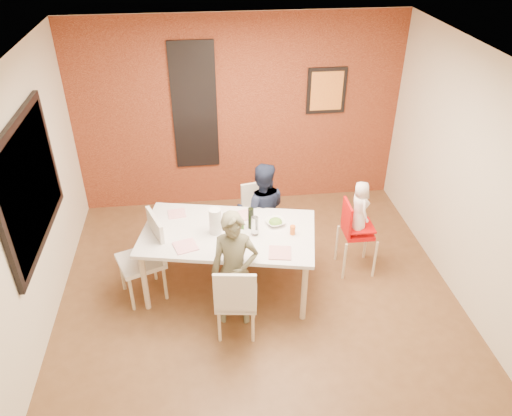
{
  "coord_description": "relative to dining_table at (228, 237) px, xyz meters",
  "views": [
    {
      "loc": [
        -0.55,
        -4.22,
        3.94
      ],
      "look_at": [
        0.0,
        0.3,
        1.05
      ],
      "focal_mm": 35.0,
      "sensor_mm": 36.0,
      "label": 1
    }
  ],
  "objects": [
    {
      "name": "wall_front",
      "position": [
        0.31,
        -2.52,
        0.63
      ],
      "size": [
        4.5,
        0.02,
        2.7
      ],
      "primitive_type": "cube",
      "color": "beige",
      "rests_on": "ground"
    },
    {
      "name": "condiment_brown",
      "position": [
        0.14,
        0.02,
        0.15
      ],
      "size": [
        0.04,
        0.04,
        0.15
      ],
      "primitive_type": "cylinder",
      "color": "brown",
      "rests_on": "dining_table"
    },
    {
      "name": "condiment_red",
      "position": [
        0.04,
        -0.01,
        0.13
      ],
      "size": [
        0.03,
        0.03,
        0.13
      ],
      "primitive_type": "cylinder",
      "color": "red",
      "rests_on": "dining_table"
    },
    {
      "name": "plate_near_right",
      "position": [
        0.5,
        -0.45,
        0.08
      ],
      "size": [
        0.27,
        0.27,
        0.01
      ],
      "primitive_type": "cube",
      "rotation": [
        0.0,
        0.0,
        -0.17
      ],
      "color": "silver",
      "rests_on": "dining_table"
    },
    {
      "name": "wall_right",
      "position": [
        2.56,
        -0.27,
        0.63
      ],
      "size": [
        0.02,
        4.5,
        2.7
      ],
      "primitive_type": "cube",
      "color": "beige",
      "rests_on": "ground"
    },
    {
      "name": "plate_near_left",
      "position": [
        -0.46,
        -0.22,
        0.08
      ],
      "size": [
        0.29,
        0.29,
        0.01
      ],
      "primitive_type": "cube",
      "rotation": [
        0.0,
        0.0,
        0.3
      ],
      "color": "white",
      "rests_on": "dining_table"
    },
    {
      "name": "wine_bottle",
      "position": [
        0.26,
        0.04,
        0.2
      ],
      "size": [
        0.07,
        0.07,
        0.25
      ],
      "primitive_type": "cylinder",
      "color": "black",
      "rests_on": "dining_table"
    },
    {
      "name": "picture_window_frame",
      "position": [
        -1.91,
        -0.07,
        0.83
      ],
      "size": [
        0.05,
        1.7,
        1.3
      ],
      "primitive_type": "cube",
      "color": "black",
      "rests_on": "wall_left"
    },
    {
      "name": "paper_towel_roll",
      "position": [
        -0.13,
        0.0,
        0.22
      ],
      "size": [
        0.13,
        0.13,
        0.3
      ],
      "primitive_type": "cylinder",
      "color": "silver",
      "rests_on": "dining_table"
    },
    {
      "name": "child_near",
      "position": [
        0.03,
        -0.52,
        -0.05
      ],
      "size": [
        0.52,
        0.37,
        1.34
      ],
      "primitive_type": "imported",
      "rotation": [
        0.0,
        0.0,
        -0.11
      ],
      "color": "#5F5C43",
      "rests_on": "ground"
    },
    {
      "name": "child_far",
      "position": [
        0.46,
        0.62,
        -0.08
      ],
      "size": [
        0.66,
        0.53,
        1.27
      ],
      "primitive_type": "imported",
      "rotation": [
        0.0,
        0.0,
        3.05
      ],
      "color": "#161D32",
      "rests_on": "ground"
    },
    {
      "name": "ceiling",
      "position": [
        0.31,
        -0.27,
        1.98
      ],
      "size": [
        4.5,
        4.5,
        0.02
      ],
      "primitive_type": "cube",
      "color": "white",
      "rests_on": "wall_back"
    },
    {
      "name": "chair_near",
      "position": [
        0.02,
        -0.76,
        -0.21
      ],
      "size": [
        0.47,
        0.47,
        0.9
      ],
      "rotation": [
        0.0,
        0.0,
        3.0
      ],
      "color": "silver",
      "rests_on": "ground"
    },
    {
      "name": "high_chair",
      "position": [
        1.5,
        0.16,
        -0.15
      ],
      "size": [
        0.4,
        0.4,
        0.95
      ],
      "rotation": [
        0.0,
        0.0,
        1.56
      ],
      "color": "red",
      "rests_on": "ground"
    },
    {
      "name": "plate_far_mid",
      "position": [
        0.18,
        0.29,
        0.08
      ],
      "size": [
        0.26,
        0.26,
        0.01
      ],
      "primitive_type": "cube",
      "rotation": [
        0.0,
        0.0,
        0.25
      ],
      "color": "white",
      "rests_on": "dining_table"
    },
    {
      "name": "condiment_green",
      "position": [
        0.16,
        -0.0,
        0.14
      ],
      "size": [
        0.03,
        0.03,
        0.13
      ],
      "primitive_type": "cylinder",
      "color": "#356D24",
      "rests_on": "dining_table"
    },
    {
      "name": "ground",
      "position": [
        0.31,
        -0.27,
        -0.72
      ],
      "size": [
        4.5,
        4.5,
        0.0
      ],
      "primitive_type": "plane",
      "color": "brown",
      "rests_on": "ground"
    },
    {
      "name": "glassblock_strip",
      "position": [
        -0.29,
        1.95,
        0.78
      ],
      "size": [
        0.55,
        0.03,
        1.7
      ],
      "primitive_type": "cube",
      "color": "silver",
      "rests_on": "wall_back"
    },
    {
      "name": "wine_glass_a",
      "position": [
        -0.01,
        -0.25,
        0.17
      ],
      "size": [
        0.07,
        0.07,
        0.2
      ],
      "primitive_type": "cylinder",
      "color": "white",
      "rests_on": "dining_table"
    },
    {
      "name": "dining_table",
      "position": [
        0.0,
        0.0,
        0.0
      ],
      "size": [
        2.07,
        1.42,
        0.79
      ],
      "rotation": [
        0.0,
        0.0,
        -0.21
      ],
      "color": "silver",
      "rests_on": "ground"
    },
    {
      "name": "toddler",
      "position": [
        1.53,
        0.16,
        0.17
      ],
      "size": [
        0.25,
        0.34,
        0.65
      ],
      "primitive_type": "imported",
      "rotation": [
        0.0,
        0.0,
        1.7
      ],
      "color": "white",
      "rests_on": "high_chair"
    },
    {
      "name": "picture_window_pane",
      "position": [
        -1.89,
        -0.07,
        0.83
      ],
      "size": [
        0.02,
        1.55,
        1.15
      ],
      "primitive_type": "cube",
      "color": "black",
      "rests_on": "wall_left"
    },
    {
      "name": "chair_left",
      "position": [
        -0.9,
        0.02,
        -0.15
      ],
      "size": [
        0.6,
        0.6,
        1.01
      ],
      "rotation": [
        0.0,
        0.0,
        5.08
      ],
      "color": "silver",
      "rests_on": "ground"
    },
    {
      "name": "wall_left",
      "position": [
        -1.94,
        -0.27,
        0.63
      ],
      "size": [
        0.02,
        4.5,
        2.7
      ],
      "primitive_type": "cube",
      "color": "beige",
      "rests_on": "ground"
    },
    {
      "name": "wine_glass_b",
      "position": [
        0.29,
        -0.09,
        0.18
      ],
      "size": [
        0.08,
        0.08,
        0.22
      ],
      "primitive_type": "cylinder",
      "color": "white",
      "rests_on": "dining_table"
    },
    {
      "name": "plate_far_left",
      "position": [
        -0.56,
        0.43,
        0.08
      ],
      "size": [
        0.22,
        0.22,
        0.01
      ],
      "primitive_type": "cube",
      "rotation": [
        0.0,
        0.0,
        0.13
      ],
      "color": "white",
      "rests_on": "dining_table"
    },
    {
      "name": "art_print_canvas",
      "position": [
        1.51,
        1.93,
        0.93
      ],
      "size": [
        0.44,
        0.01,
        0.54
      ],
      "primitive_type": "cube",
      "color": "orange",
      "rests_on": "wall_back"
    },
    {
      "name": "glassblock_surround",
      "position": [
        -0.29,
        1.94,
        0.78
      ],
      "size": [
        0.6,
        0.03,
        1.76
      ],
      "primitive_type": "cube",
      "color": "black",
      "rests_on": "wall_back"
    },
    {
      "name": "chair_far",
      "position": [
        0.44,
        0.86,
        -0.25
      ],
      "size": [
        0.46,
        0.46,
        0.84
      ],
      "rotation": [
        0.0,
        0.0,
        0.21
      ],
      "color": "white",
      "rests_on": "ground"
    },
    {
      "name": "brick_accent_wall",
      "position": [
        0.31,
        1.96,
        0.63
      ],
      "size": [
        4.5,
        0.02,
        2.7
      ],
      "primitive_type": "cube",
      "color": "maroon",
      "rests_on": "ground"
    },
    {
      "name": "wall_back",
      "position": [
        0.31,
        1.98,
        0.63
      ],
      "size": [
        4.5,
        0.02,
        2.7
      ],
      "primitive_type": "cube",
      "color": "beige",
      "rests_on": "ground"
    },
    {
      "name": "sippy_cup",
      "position": [
        0.7,
        -0.13,
        0.12
      ],
      "size": [
        0.06,
        0.06,
        0.1
      ],
      "primitive_type": "cylinder",
      "color": "orange",
      "rests_on": "dining_table"
    },
    {
      "name": "art_print_frame",
      "position": [
        1.51,
        1.94,
        0.93
      ],
      "size": [
        0.54,
        0.03,
        0.64
      ],
      "primitive_type": "cube",
      "color": "black",
      "rests_on": "wall_back"
    },
    {
      "name": "salad_bowl_b",
      "position": [
        0.54,
        0.08,
        0.1
      ],
      "size": [
        0.25,
        0.25,
        0.05
      ],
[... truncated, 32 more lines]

